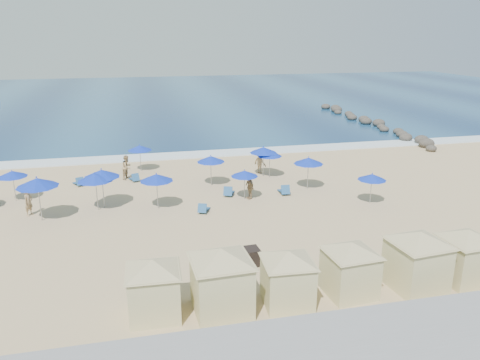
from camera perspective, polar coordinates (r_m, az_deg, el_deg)
The scene contains 32 objects.
ground at distance 27.61m, azimuth -4.82°, elevation -5.02°, with size 160.00×160.00×0.00m, color tan.
ocean at distance 81.04m, azimuth -10.54°, elevation 9.79°, with size 160.00×80.00×0.06m, color navy.
surf_line at distance 42.25m, azimuth -7.87°, elevation 2.95°, with size 160.00×2.50×0.08m, color white.
rock_jetty at distance 58.09m, azimuth 15.60°, elevation 6.79°, with size 2.56×26.66×0.96m.
trash_bin at distance 22.49m, azimuth 1.28°, elevation -9.31°, with size 0.82×0.82×0.82m, color black.
cabana_0 at distance 18.58m, azimuth -10.49°, elevation -11.96°, with size 4.20×4.20×2.63m.
cabana_1 at distance 18.49m, azimuth -2.28°, elevation -11.13°, with size 4.73×4.73×2.97m.
cabana_2 at distance 19.12m, azimuth 5.85°, elevation -10.95°, with size 4.10×4.10×2.58m.
cabana_3 at distance 20.21m, azimuth 13.31°, elevation -9.66°, with size 4.14×4.14×2.60m.
cabana_4 at distance 21.45m, azimuth 20.88°, elevation -8.27°, with size 4.56×4.56×2.88m.
cabana_5 at distance 22.93m, azimuth 25.84°, elevation -7.53°, with size 4.25×4.25×2.68m.
umbrella_1 at distance 29.22m, azimuth -23.50°, elevation -0.27°, with size 2.39×2.39×2.72m.
umbrella_2 at distance 33.60m, azimuth -26.02°, elevation 0.67°, with size 1.87×1.87×2.12m.
umbrella_3 at distance 30.27m, azimuth -16.53°, elevation 0.77°, with size 2.24×2.24×2.55m.
umbrella_4 at distance 37.76m, azimuth -12.13°, elevation 3.85°, with size 1.91×1.91×2.17m.
umbrella_5 at distance 29.85m, azimuth -17.24°, elevation 0.33°, with size 2.17×2.17×2.46m.
umbrella_6 at distance 29.24m, azimuth -10.15°, elevation 0.30°, with size 2.06×2.06×2.35m.
umbrella_7 at distance 33.34m, azimuth -3.59°, elevation 2.58°, with size 2.00×2.00×2.28m.
umbrella_8 at distance 30.55m, azimuth 0.56°, elevation 0.81°, with size 1.79×1.79×2.04m.
umbrella_9 at distance 35.35m, azimuth 3.64°, elevation 3.23°, with size 1.87×1.87×2.13m.
umbrella_10 at distance 35.56m, azimuth 2.87°, elevation 3.68°, with size 2.08×2.08×2.37m.
umbrella_11 at distance 30.87m, azimuth 15.80°, elevation 0.36°, with size 1.82×1.82×2.07m.
umbrella_12 at distance 32.86m, azimuth 8.35°, elevation 2.34°, with size 2.08×2.08×2.37m.
beach_chair_1 at distance 35.73m, azimuth -19.05°, elevation -0.25°, with size 0.97×1.35×0.68m.
beach_chair_2 at distance 35.63m, azimuth -12.74°, elevation 0.23°, with size 0.83×1.30×0.66m.
beach_chair_3 at distance 28.86m, azimuth -4.47°, elevation -3.50°, with size 0.96×1.32×0.66m.
beach_chair_4 at distance 31.70m, azimuth -1.38°, elevation -1.45°, with size 1.02×1.44×0.73m.
beach_chair_5 at distance 32.12m, azimuth 5.41°, elevation -1.26°, with size 0.68×1.37×0.74m.
beachgoer_0 at distance 30.84m, azimuth -24.39°, elevation -2.49°, with size 0.61×0.40×1.67m, color #A2835A.
beachgoer_1 at distance 36.09m, azimuth -13.60°, elevation 1.53°, with size 0.89×0.69×1.83m, color #A2835A.
beachgoer_2 at distance 30.92m, azimuth 1.18°, elevation -0.86°, with size 0.95×0.39×1.61m, color #A2835A.
beachgoer_3 at distance 36.66m, azimuth 2.47°, elevation 2.22°, with size 1.15×0.66×1.78m, color #A2835A.
Camera 1 is at (-3.43, -25.28, 10.57)m, focal length 35.00 mm.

